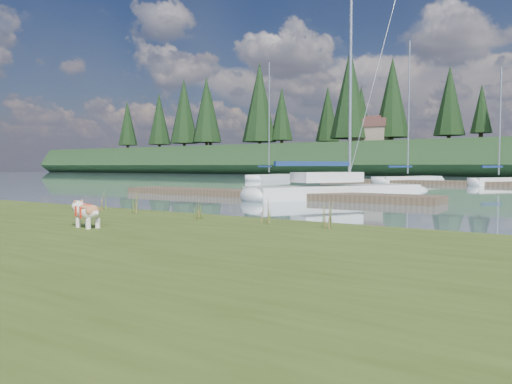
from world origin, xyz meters
The scene contains 20 objects.
ground centered at (0.00, 30.00, 0.00)m, with size 200.00×200.00×0.00m, color gray.
bulldog centered at (1.10, -4.64, 0.64)m, with size 0.80×0.40×0.47m.
sailboat_main centered at (-0.63, 10.99, 0.42)m, with size 6.31×9.29×13.71m.
dock_near centered at (-4.00, 9.00, 0.15)m, with size 16.00×2.00×0.30m, color #4C3D2C.
dock_far centered at (2.00, 30.00, 0.15)m, with size 26.00×2.20×0.30m, color #4C3D2C.
sailboat_bg_0 centered at (-19.34, 34.41, 0.32)m, with size 2.70×8.63×12.25m.
sailboat_bg_1 centered at (-4.03, 32.80, 0.33)m, with size 4.58×8.12×12.10m.
sailboat_bg_2 centered at (3.17, 31.35, 0.34)m, with size 4.11×5.43×8.90m.
weed_0 centered at (-0.22, -2.27, 0.62)m, with size 0.17×0.14×0.64m.
weed_1 centered at (1.51, -2.19, 0.55)m, with size 0.17×0.14×0.47m.
weed_2 centered at (3.45, -2.31, 0.60)m, with size 0.17×0.14×0.60m.
weed_3 centered at (-1.54, -2.18, 0.57)m, with size 0.17×0.14×0.53m.
weed_4 centered at (1.85, -2.46, 0.52)m, with size 0.17×0.14×0.40m.
weed_5 centered at (4.75, -2.37, 0.61)m, with size 0.17×0.14×0.63m.
mud_lip centered at (0.00, -1.60, 0.07)m, with size 60.00×0.50×0.14m, color #33281C.
conifer_0 centered at (-55.00, 67.00, 12.64)m, with size 5.72×5.72×14.15m.
conifer_1 centered at (-40.00, 71.00, 11.28)m, with size 4.40×4.40×11.30m.
conifer_2 centered at (-25.00, 68.00, 13.54)m, with size 6.60×6.60×16.05m.
conifer_3 centered at (-10.00, 72.00, 11.74)m, with size 4.84×4.84×12.25m.
house_0 centered at (-22.00, 70.00, 7.31)m, with size 6.30×5.30×4.65m.
Camera 1 is at (8.53, -10.33, 1.45)m, focal length 35.00 mm.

